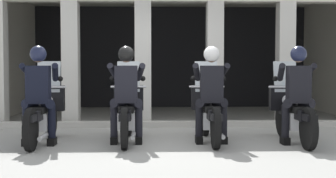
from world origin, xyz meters
TOP-DOWN VIEW (x-y plane):
  - ground_plane at (0.00, 3.00)m, footprint 80.00×80.00m
  - station_building at (0.31, 4.61)m, footprint 8.87×4.92m
  - kerb_strip at (0.31, 1.71)m, footprint 8.37×0.24m
  - motorcycle_far_left at (-2.07, -0.17)m, footprint 0.62×2.04m
  - police_officer_far_left at (-2.07, -0.45)m, footprint 0.63×0.61m
  - motorcycle_center_left at (-0.69, -0.07)m, footprint 0.62×2.04m
  - police_officer_center_left at (-0.69, -0.36)m, footprint 0.63×0.61m
  - motorcycle_center_right at (0.69, -0.08)m, footprint 0.62×2.04m
  - police_officer_center_right at (0.69, -0.36)m, footprint 0.63×0.61m
  - motorcycle_far_right at (2.07, -0.21)m, footprint 0.62×2.04m
  - police_officer_far_right at (2.07, -0.50)m, footprint 0.63×0.61m

SIDE VIEW (x-z plane):
  - ground_plane at x=0.00m, z-range 0.00..0.00m
  - kerb_strip at x=0.31m, z-range 0.00..0.12m
  - motorcycle_far_left at x=-2.07m, z-range -0.17..1.17m
  - motorcycle_center_left at x=-0.69m, z-range -0.17..1.17m
  - motorcycle_center_right at x=0.69m, z-range -0.17..1.17m
  - motorcycle_far_right at x=2.07m, z-range -0.17..1.17m
  - police_officer_far_left at x=-2.07m, z-range 0.15..1.73m
  - police_officer_center_left at x=-0.69m, z-range 0.15..1.73m
  - police_officer_center_right at x=0.69m, z-range 0.15..1.73m
  - police_officer_far_right at x=2.07m, z-range 0.15..1.73m
  - station_building at x=0.31m, z-range 0.41..3.65m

